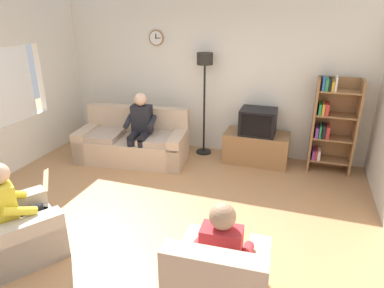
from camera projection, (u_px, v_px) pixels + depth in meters
ground_plane at (153, 221)px, 4.38m from camera, size 12.00×12.00×0.00m
back_wall_assembly at (210, 79)px, 6.22m from camera, size 6.20×0.17×2.70m
couch at (133, 143)px, 6.07m from camera, size 2.00×1.12×0.90m
tv_stand at (256, 148)px, 5.97m from camera, size 1.10×0.56×0.54m
tv at (258, 122)px, 5.77m from camera, size 0.60×0.49×0.44m
bookshelf at (331, 123)px, 5.49m from camera, size 0.68×0.36×1.59m
floor_lamp at (205, 76)px, 5.91m from camera, size 0.28×0.28×1.85m
armchair_near_window at (12, 233)px, 3.66m from camera, size 1.15×1.17×0.90m
armchair_near_bookshelf at (220, 286)px, 2.96m from camera, size 0.85×0.92×0.90m
person_on_couch at (140, 125)px, 5.77m from camera, size 0.55×0.57×1.24m
person_in_left_armchair at (15, 206)px, 3.59m from camera, size 0.61×0.64×1.12m
person_in_right_armchair at (223, 251)px, 2.92m from camera, size 0.53×0.55×1.12m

